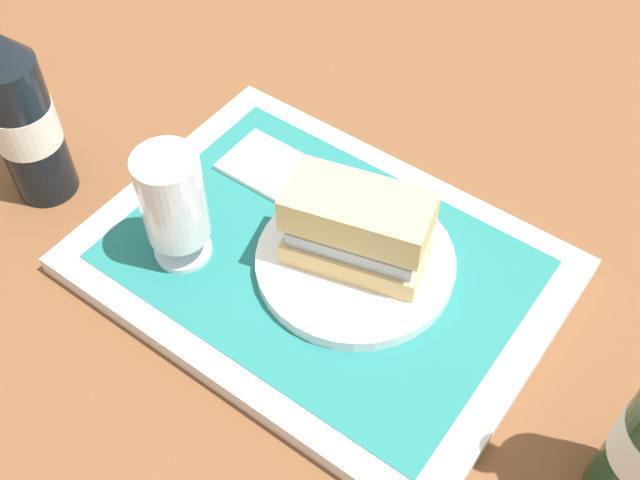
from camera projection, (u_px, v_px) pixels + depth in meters
ground_plane at (320, 272)px, 0.76m from camera, size 3.00×3.00×0.00m
tray at (320, 266)px, 0.75m from camera, size 0.44×0.32×0.02m
placemat at (320, 259)px, 0.74m from camera, size 0.38×0.27×0.00m
plate at (355, 262)px, 0.73m from camera, size 0.19×0.19×0.01m
sandwich at (354, 227)px, 0.69m from camera, size 0.14×0.10×0.08m
beer_glass at (174, 205)px, 0.70m from camera, size 0.06×0.06×0.12m
napkin_folded at (267, 166)px, 0.82m from camera, size 0.09×0.07×0.01m
beer_bottle at (20, 113)px, 0.75m from camera, size 0.07×0.07×0.27m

